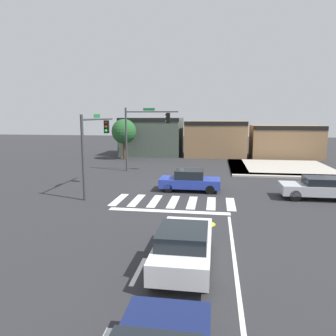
% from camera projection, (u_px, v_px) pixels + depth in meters
% --- Properties ---
extents(ground_plane, '(120.00, 120.00, 0.00)m').
position_uv_depth(ground_plane, '(181.00, 186.00, 24.07)').
color(ground_plane, '#2B2B2D').
extents(crosswalk_near, '(7.50, 2.94, 0.01)m').
position_uv_depth(crosswalk_near, '(173.00, 202.00, 19.68)').
color(crosswalk_near, silver).
rests_on(crosswalk_near, ground_plane).
extents(lane_markings, '(6.80, 18.75, 0.01)m').
position_uv_depth(lane_markings, '(179.00, 248.00, 12.75)').
color(lane_markings, white).
rests_on(lane_markings, ground_plane).
extents(bike_detector_marking, '(0.90, 0.90, 0.01)m').
position_uv_depth(bike_detector_marking, '(206.00, 224.00, 15.62)').
color(bike_detector_marking, yellow).
rests_on(bike_detector_marking, ground_plane).
extents(curb_corner_northeast, '(10.00, 10.60, 0.15)m').
position_uv_depth(curb_corner_northeast, '(275.00, 168.00, 32.00)').
color(curb_corner_northeast, '#B2AA9E').
rests_on(curb_corner_northeast, ground_plane).
extents(storefront_row, '(25.39, 6.16, 5.00)m').
position_uv_depth(storefront_row, '(210.00, 138.00, 41.79)').
color(storefront_row, '#4C564C').
rests_on(storefront_row, ground_plane).
extents(traffic_signal_southwest, '(0.32, 5.83, 5.36)m').
position_uv_depth(traffic_signal_southwest, '(95.00, 138.00, 21.52)').
color(traffic_signal_southwest, '#383A3D').
rests_on(traffic_signal_southwest, ground_plane).
extents(traffic_signal_northwest, '(5.06, 0.32, 6.02)m').
position_uv_depth(traffic_signal_northwest, '(144.00, 127.00, 29.88)').
color(traffic_signal_northwest, '#383A3D').
rests_on(traffic_signal_northwest, ground_plane).
extents(car_silver, '(4.61, 1.91, 1.41)m').
position_uv_depth(car_silver, '(319.00, 188.00, 20.26)').
color(car_silver, '#B7BABF').
rests_on(car_silver, ground_plane).
extents(car_blue, '(4.23, 1.85, 1.49)m').
position_uv_depth(car_blue, '(190.00, 180.00, 22.50)').
color(car_blue, '#23389E').
rests_on(car_blue, ground_plane).
extents(car_white, '(1.88, 4.60, 1.52)m').
position_uv_depth(car_white, '(184.00, 245.00, 11.16)').
color(car_white, white).
rests_on(car_white, ground_plane).
extents(roadside_tree, '(2.98, 2.98, 4.89)m').
position_uv_depth(roadside_tree, '(124.00, 132.00, 38.43)').
color(roadside_tree, '#4C3823').
rests_on(roadside_tree, ground_plane).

